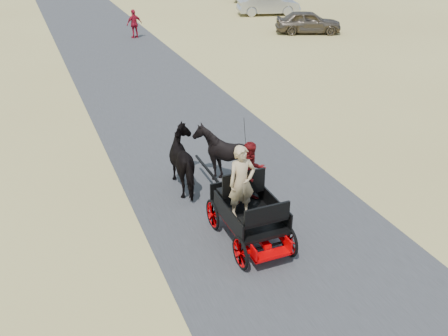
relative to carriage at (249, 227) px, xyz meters
name	(u,v)px	position (x,y,z in m)	size (l,w,h in m)	color
ground	(304,268)	(0.68, -1.48, -0.36)	(140.00, 140.00, 0.00)	tan
road	(304,268)	(0.68, -1.48, -0.35)	(6.00, 140.00, 0.01)	#38383A
carriage	(249,227)	(0.00, 0.00, 0.00)	(1.30, 2.40, 0.72)	black
horse_left	(187,161)	(-0.55, 3.00, 0.49)	(0.91, 2.01, 1.70)	black
horse_right	(223,155)	(0.55, 3.00, 0.49)	(1.37, 1.54, 1.70)	black
driver_man	(242,182)	(-0.20, 0.05, 1.26)	(0.66, 0.43, 1.80)	tan
passenger_woman	(251,172)	(0.30, 0.60, 1.15)	(0.77, 0.60, 1.58)	#660C0F
pedestrian	(134,24)	(2.44, 21.93, 0.50)	(1.01, 0.42, 1.73)	maroon
car_a	(308,22)	(13.05, 19.03, 0.35)	(1.67, 4.14, 1.41)	brown
car_b	(268,4)	(13.51, 25.58, 0.40)	(1.62, 4.64, 1.53)	#B2B2B7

